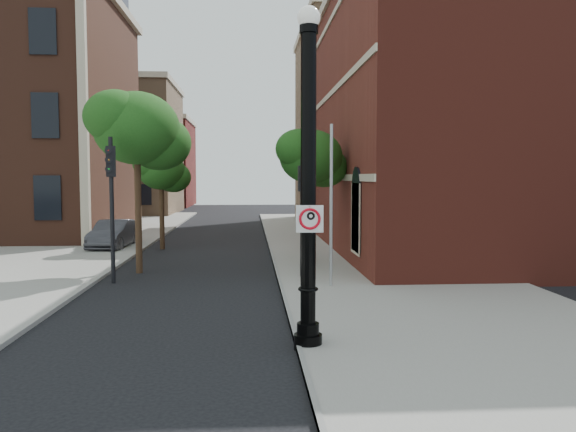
{
  "coord_description": "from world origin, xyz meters",
  "views": [
    {
      "loc": [
        1.07,
        -11.22,
        3.53
      ],
      "look_at": [
        1.98,
        2.0,
        2.6
      ],
      "focal_mm": 35.0,
      "sensor_mm": 36.0,
      "label": 1
    }
  ],
  "objects": [
    {
      "name": "no_parking_sign",
      "position": [
        2.27,
        -0.17,
        2.7
      ],
      "size": [
        0.55,
        0.08,
        0.55
      ],
      "rotation": [
        0.0,
        0.0,
        -0.06
      ],
      "color": "white",
      "rests_on": "ground"
    },
    {
      "name": "parked_car",
      "position": [
        -5.61,
        16.75,
        0.71
      ],
      "size": [
        1.73,
        4.37,
        1.41
      ],
      "primitive_type": "imported",
      "rotation": [
        0.0,
        0.0,
        -0.05
      ],
      "color": "#313136",
      "rests_on": "ground"
    },
    {
      "name": "ground",
      "position": [
        0.0,
        0.0,
        0.0
      ],
      "size": [
        120.0,
        120.0,
        0.0
      ],
      "primitive_type": "plane",
      "color": "black",
      "rests_on": "ground"
    },
    {
      "name": "sidewalk_left",
      "position": [
        -9.0,
        18.0,
        0.06
      ],
      "size": [
        10.0,
        50.0,
        0.12
      ],
      "primitive_type": "cube",
      "color": "gray",
      "rests_on": "ground"
    },
    {
      "name": "brick_wall_building",
      "position": [
        16.0,
        14.0,
        6.26
      ],
      "size": [
        22.3,
        16.3,
        12.5
      ],
      "color": "maroon",
      "rests_on": "ground"
    },
    {
      "name": "street_tree_b",
      "position": [
        -3.16,
        16.4,
        3.81
      ],
      "size": [
        2.68,
        2.43,
        4.84
      ],
      "color": "#352015",
      "rests_on": "ground"
    },
    {
      "name": "street_tree_c",
      "position": [
        3.58,
        11.3,
        4.28
      ],
      "size": [
        3.01,
        2.72,
        5.42
      ],
      "color": "#352015",
      "rests_on": "ground"
    },
    {
      "name": "street_tree_a",
      "position": [
        -2.94,
        9.58,
        5.21
      ],
      "size": [
        3.66,
        3.31,
        6.6
      ],
      "color": "#352015",
      "rests_on": "ground"
    },
    {
      "name": "traffic_signal_right",
      "position": [
        2.85,
        7.74,
        2.81
      ],
      "size": [
        0.27,
        0.34,
        4.17
      ],
      "rotation": [
        0.0,
        0.0,
        0.02
      ],
      "color": "black",
      "rests_on": "ground"
    },
    {
      "name": "lamppost",
      "position": [
        2.25,
        0.0,
        3.18
      ],
      "size": [
        0.58,
        0.58,
        6.89
      ],
      "color": "black",
      "rests_on": "ground"
    },
    {
      "name": "curb_edge",
      "position": [
        2.05,
        10.0,
        0.07
      ],
      "size": [
        0.1,
        60.0,
        0.14
      ],
      "primitive_type": "cube",
      "color": "gray",
      "rests_on": "ground"
    },
    {
      "name": "bg_building_tan_b",
      "position": [
        16.0,
        30.0,
        7.0
      ],
      "size": [
        22.0,
        14.0,
        14.0
      ],
      "primitive_type": "cube",
      "color": "#947051",
      "rests_on": "ground"
    },
    {
      "name": "traffic_signal_left",
      "position": [
        -3.46,
        7.57,
        3.26
      ],
      "size": [
        0.35,
        0.42,
        4.84
      ],
      "rotation": [
        0.0,
        0.0,
        0.19
      ],
      "color": "black",
      "rests_on": "ground"
    },
    {
      "name": "bg_building_tan_a",
      "position": [
        -12.0,
        44.0,
        6.0
      ],
      "size": [
        12.0,
        12.0,
        12.0
      ],
      "primitive_type": "cube",
      "color": "#947051",
      "rests_on": "ground"
    },
    {
      "name": "bg_building_red",
      "position": [
        -12.0,
        58.0,
        5.0
      ],
      "size": [
        12.0,
        12.0,
        10.0
      ],
      "primitive_type": "cube",
      "color": "maroon",
      "rests_on": "ground"
    },
    {
      "name": "utility_pole",
      "position": [
        3.61,
        6.07,
        2.58
      ],
      "size": [
        0.1,
        0.1,
        5.16
      ],
      "primitive_type": "cylinder",
      "color": "#999999",
      "rests_on": "ground"
    },
    {
      "name": "sidewalk_right",
      "position": [
        6.0,
        10.0,
        0.06
      ],
      "size": [
        8.0,
        60.0,
        0.12
      ],
      "primitive_type": "cube",
      "color": "gray",
      "rests_on": "ground"
    }
  ]
}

